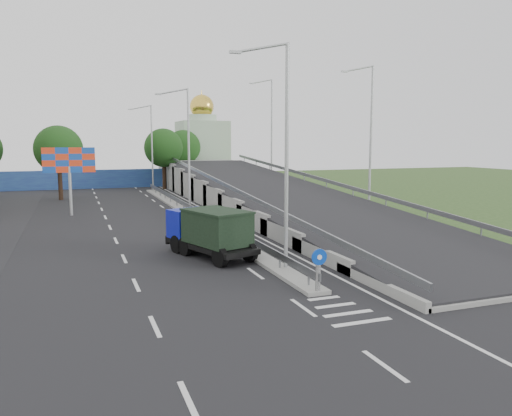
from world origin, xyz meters
name	(u,v)px	position (x,y,z in m)	size (l,w,h in m)	color
ground	(347,313)	(0.00, 0.00, 0.00)	(160.00, 160.00, 0.00)	#2D4C1E
road_surface	(163,227)	(-3.00, 20.00, 0.00)	(26.00, 90.00, 0.04)	black
median	(192,216)	(0.00, 24.00, 0.10)	(1.00, 44.00, 0.20)	gray
overpass_ramp	(279,192)	(7.50, 24.00, 1.75)	(10.00, 50.00, 3.50)	gray
median_guardrail	(192,208)	(0.00, 24.00, 0.75)	(0.09, 44.00, 0.71)	gray
sign_bollard	(318,270)	(0.00, 2.17, 1.03)	(0.64, 0.23, 1.67)	black
lamp_post_near	(283,145)	(0.11, 6.00, 5.81)	(2.74, 0.18, 10.08)	#B2B5B7
lamp_post_mid	(186,143)	(0.11, 26.00, 5.81)	(2.74, 0.18, 10.08)	#B2B5B7
lamp_post_far	(150,143)	(0.11, 46.00, 5.81)	(2.74, 0.18, 10.08)	#B2B5B7
blue_wall	(112,179)	(-4.00, 52.00, 1.20)	(30.00, 0.50, 2.40)	navy
church	(202,146)	(10.00, 60.00, 5.31)	(7.00, 7.00, 13.80)	#B2CCAD
billboard	(69,164)	(-9.00, 28.00, 4.19)	(4.00, 0.24, 5.50)	#B2B5B7
tree_left_mid	(59,149)	(-10.00, 40.00, 5.18)	(4.80, 4.80, 7.60)	black
tree_median_far	(163,148)	(2.00, 48.00, 5.18)	(4.80, 4.80, 7.60)	black
tree_ramp_far	(183,147)	(6.00, 55.00, 5.18)	(4.80, 4.80, 7.60)	black
dump_truck	(209,230)	(-2.26, 10.10, 1.40)	(3.83, 6.10, 2.53)	black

